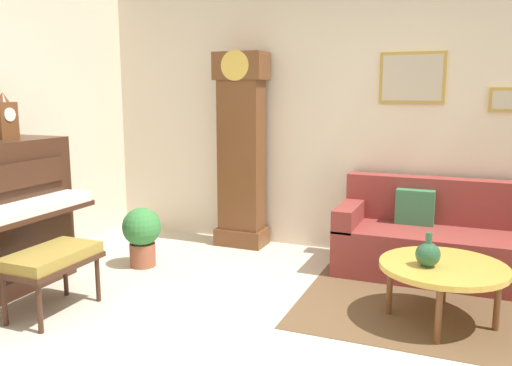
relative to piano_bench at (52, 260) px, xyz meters
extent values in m
cube|color=beige|center=(1.49, 0.01, -0.46)|extent=(6.40, 6.00, 0.10)
cube|color=beige|center=(1.49, 2.41, 0.99)|extent=(5.30, 0.10, 2.80)
cube|color=#B28E3D|center=(2.24, 2.34, 1.34)|extent=(0.60, 0.03, 0.48)
cube|color=#BCB299|center=(2.24, 2.33, 1.34)|extent=(0.54, 0.01, 0.42)
cube|color=#B28E3D|center=(3.04, 2.34, 1.14)|extent=(0.26, 0.03, 0.22)
cube|color=#BCB299|center=(3.04, 2.33, 1.14)|extent=(0.20, 0.01, 0.16)
cube|color=brown|center=(2.66, 1.11, -0.40)|extent=(2.10, 1.50, 0.01)
cube|color=#3D2316|center=(-0.33, 0.04, 0.27)|extent=(0.28, 1.38, 0.04)
cube|color=white|center=(-0.33, 0.04, 0.33)|extent=(0.26, 1.32, 0.08)
cube|color=#3D2316|center=(-0.44, 0.04, 0.57)|extent=(0.03, 1.20, 0.20)
cube|color=#3D2316|center=(0.00, 0.00, -0.03)|extent=(0.42, 0.70, 0.04)
cube|color=olive|center=(0.00, 0.00, 0.03)|extent=(0.40, 0.68, 0.08)
cylinder|color=#3D2316|center=(0.16, -0.30, -0.23)|extent=(0.04, 0.04, 0.36)
cylinder|color=#3D2316|center=(0.16, 0.30, -0.23)|extent=(0.04, 0.04, 0.36)
cylinder|color=#3D2316|center=(-0.16, -0.30, -0.23)|extent=(0.04, 0.04, 0.36)
cylinder|color=#3D2316|center=(-0.16, 0.30, -0.23)|extent=(0.04, 0.04, 0.36)
cube|color=brown|center=(0.57, 2.15, -0.32)|extent=(0.52, 0.34, 0.18)
cube|color=brown|center=(0.57, 2.15, 0.48)|extent=(0.44, 0.28, 1.78)
cube|color=brown|center=(0.57, 2.15, 1.47)|extent=(0.52, 0.32, 0.28)
cylinder|color=gold|center=(0.57, 2.00, 1.47)|extent=(0.30, 0.02, 0.30)
cylinder|color=gold|center=(0.57, 2.10, 0.54)|extent=(0.03, 0.03, 0.70)
cube|color=maroon|center=(2.65, 1.90, -0.20)|extent=(1.90, 0.80, 0.42)
cube|color=maroon|center=(2.65, 2.20, 0.21)|extent=(1.90, 0.20, 0.44)
cube|color=maroon|center=(1.79, 1.90, 0.09)|extent=(0.18, 0.80, 0.20)
cube|color=#38754C|center=(2.35, 2.04, 0.17)|extent=(0.34, 0.12, 0.32)
cylinder|color=gold|center=(2.66, 0.91, 0.00)|extent=(0.88, 0.88, 0.04)
torus|color=brown|center=(2.66, 0.91, 0.00)|extent=(0.88, 0.88, 0.04)
cylinder|color=brown|center=(2.66, 1.27, -0.21)|extent=(0.04, 0.04, 0.39)
cylinder|color=brown|center=(3.02, 0.91, -0.21)|extent=(0.04, 0.04, 0.39)
cylinder|color=brown|center=(2.66, 0.55, -0.21)|extent=(0.04, 0.04, 0.39)
cylinder|color=brown|center=(2.30, 0.91, -0.21)|extent=(0.04, 0.04, 0.39)
cube|color=brown|center=(-0.74, 0.35, 0.98)|extent=(0.12, 0.18, 0.30)
cylinder|color=white|center=(-0.68, 0.35, 1.03)|extent=(0.01, 0.11, 0.11)
cone|color=brown|center=(-0.74, 0.35, 1.17)|extent=(0.10, 0.10, 0.08)
cylinder|color=#234C33|center=(2.56, 0.82, 0.03)|extent=(0.09, 0.09, 0.01)
sphere|color=#285638|center=(2.56, 0.82, 0.11)|extent=(0.17, 0.17, 0.17)
cylinder|color=#285638|center=(2.56, 0.82, 0.22)|extent=(0.04, 0.04, 0.08)
cylinder|color=#935138|center=(0.00, 1.14, -0.30)|extent=(0.24, 0.24, 0.22)
sphere|color=#387F3D|center=(0.00, 1.14, -0.03)|extent=(0.36, 0.36, 0.36)
camera|label=1|loc=(2.77, -2.82, 1.21)|focal=36.64mm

